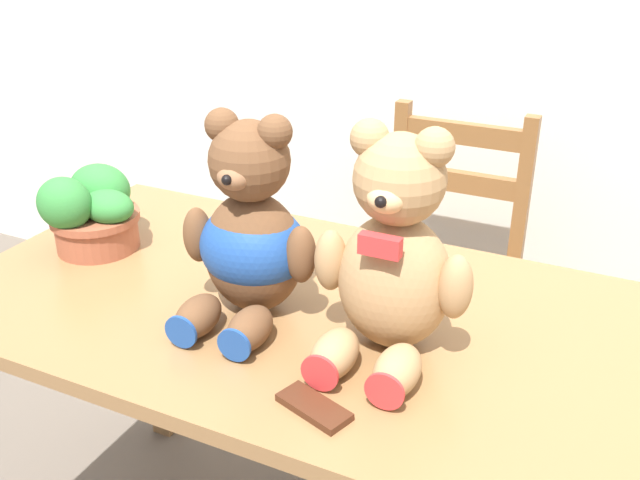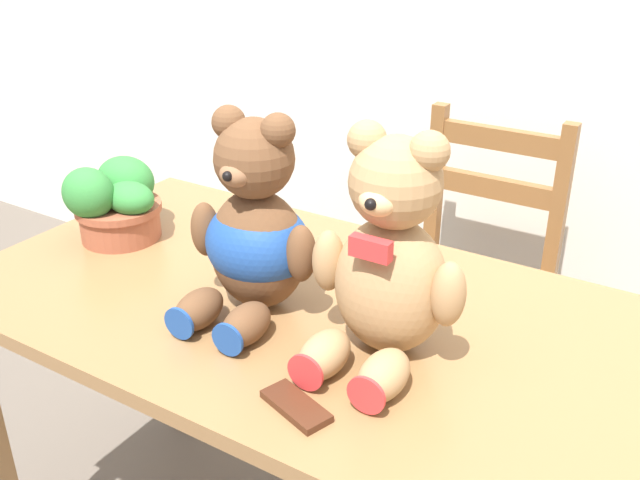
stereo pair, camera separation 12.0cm
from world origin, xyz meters
name	(u,v)px [view 1 (the left image)]	position (x,y,z in m)	size (l,w,h in m)	color
dining_table	(354,366)	(0.00, 0.37, 0.66)	(1.57, 0.73, 0.77)	olive
wooden_chair_behind	(440,279)	(-0.05, 1.14, 0.45)	(0.41, 0.41, 0.93)	brown
teddy_bear_left	(250,236)	(-0.18, 0.31, 0.92)	(0.26, 0.27, 0.37)	brown
teddy_bear_right	(393,258)	(0.08, 0.31, 0.93)	(0.27, 0.26, 0.39)	tan
potted_plant	(93,211)	(-0.62, 0.39, 0.85)	(0.20, 0.22, 0.18)	#9E5138
chocolate_bar	(314,407)	(0.05, 0.10, 0.77)	(0.12, 0.05, 0.01)	#472314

